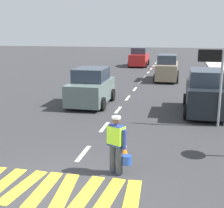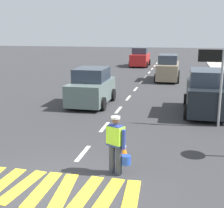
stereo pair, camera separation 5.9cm
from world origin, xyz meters
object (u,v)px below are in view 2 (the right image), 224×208
(road_worker, at_px, (116,142))
(traffic_cone_near, at_px, (123,148))
(car_oncoming_lead, at_px, (91,88))
(car_outgoing_far, at_px, (168,68))
(lane_direction_sign, at_px, (216,69))
(car_oncoming_third, at_px, (140,58))
(car_parked_curbside, at_px, (206,93))

(road_worker, relative_size, traffic_cone_near, 2.88)
(car_oncoming_lead, bearing_deg, car_outgoing_far, 69.10)
(lane_direction_sign, xyz_separation_m, car_oncoming_lead, (-6.10, 2.82, -1.49))
(car_oncoming_third, relative_size, car_parked_curbside, 0.99)
(car_oncoming_lead, bearing_deg, car_oncoming_third, 89.68)
(lane_direction_sign, height_order, traffic_cone_near, lane_direction_sign)
(car_outgoing_far, bearing_deg, car_parked_curbside, -77.44)
(road_worker, xyz_separation_m, traffic_cone_near, (-0.04, 1.28, -0.65))
(traffic_cone_near, height_order, car_parked_curbside, car_parked_curbside)
(road_worker, height_order, traffic_cone_near, road_worker)
(traffic_cone_near, relative_size, car_parked_curbside, 0.14)
(road_worker, bearing_deg, car_outgoing_far, 88.16)
(road_worker, distance_m, traffic_cone_near, 1.43)
(car_oncoming_third, bearing_deg, lane_direction_sign, -74.83)
(car_outgoing_far, bearing_deg, car_oncoming_lead, -110.90)
(car_oncoming_third, distance_m, car_oncoming_lead, 19.28)
(road_worker, xyz_separation_m, car_outgoing_far, (0.57, 17.68, 0.03))
(car_oncoming_third, bearing_deg, car_parked_curbside, -73.81)
(lane_direction_sign, height_order, car_oncoming_lead, lane_direction_sign)
(traffic_cone_near, xyz_separation_m, car_oncoming_third, (-2.91, 26.17, 0.68))
(car_parked_curbside, bearing_deg, lane_direction_sign, -84.82)
(car_oncoming_lead, bearing_deg, car_parked_curbside, -6.74)
(car_oncoming_third, bearing_deg, traffic_cone_near, -83.65)
(lane_direction_sign, relative_size, car_oncoming_lead, 0.84)
(traffic_cone_near, bearing_deg, car_oncoming_lead, 113.67)
(road_worker, xyz_separation_m, lane_direction_sign, (3.04, 5.35, 1.48))
(car_outgoing_far, height_order, car_parked_curbside, car_parked_curbside)
(road_worker, relative_size, car_parked_curbside, 0.41)
(road_worker, bearing_deg, car_oncoming_third, 96.15)
(car_oncoming_third, distance_m, car_parked_curbside, 20.80)
(traffic_cone_near, distance_m, car_parked_curbside, 6.87)
(traffic_cone_near, height_order, car_oncoming_third, car_oncoming_third)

